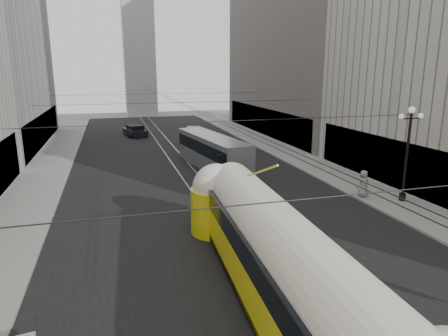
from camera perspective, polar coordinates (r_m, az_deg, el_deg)
road at (r=37.71m, az=-5.95°, el=0.22°), size 20.00×85.00×0.02m
sidewalk_left at (r=41.00m, az=-23.59°, el=0.33°), size 4.00×72.00×0.15m
sidewalk_right at (r=44.48m, az=8.64°, el=2.32°), size 4.00×72.00×0.15m
rail_left at (r=37.59m, az=-7.07°, el=0.15°), size 0.12×85.00×0.04m
rail_right at (r=37.84m, az=-4.83°, el=0.29°), size 0.12×85.00×0.04m
building_right_far at (r=58.39m, az=11.73°, el=20.91°), size 12.60×32.60×32.60m
distant_tower at (r=84.10m, az=-12.16°, el=17.70°), size 6.00×6.00×31.36m
lamppost_right_mid at (r=29.11m, az=24.75°, el=2.52°), size 1.86×0.44×6.37m
catenary at (r=35.81m, az=-5.71°, el=9.05°), size 25.00×72.00×0.23m
streetcar at (r=15.43m, az=7.80°, el=-12.75°), size 3.66×18.01×3.95m
city_bus at (r=36.46m, az=-1.69°, el=2.48°), size 4.20×12.17×3.02m
sedan_white_far at (r=53.25m, az=-4.45°, el=4.96°), size 3.33×5.06×1.48m
sedan_dark_far at (r=56.33m, az=-12.60°, el=5.17°), size 3.20×5.13×1.51m
pedestrian_sidewalk_right at (r=29.54m, az=19.29°, el=-2.11°), size 0.96×0.62×1.90m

